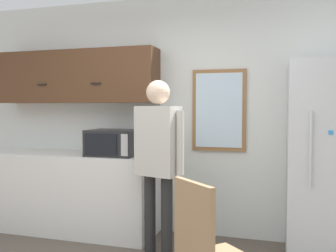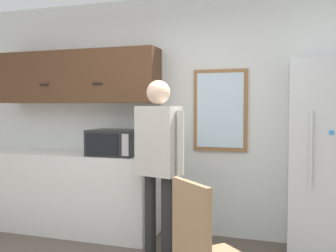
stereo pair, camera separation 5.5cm
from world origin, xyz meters
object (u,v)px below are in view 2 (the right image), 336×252
object	(u,v)px
microwave	(114,143)
person	(158,150)
refrigerator	(334,162)
chair	(205,250)

from	to	relation	value
microwave	person	world-z (taller)	person
person	refrigerator	bearing A→B (deg)	30.69
person	chair	xyz separation A→B (m)	(0.67, -1.00, -0.51)
person	refrigerator	distance (m)	1.64
microwave	chair	world-z (taller)	microwave
person	chair	size ratio (longest dim) A/B	1.74
person	chair	distance (m)	1.31
microwave	chair	size ratio (longest dim) A/B	0.54
microwave	chair	distance (m)	1.99
microwave	person	bearing A→B (deg)	-31.06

